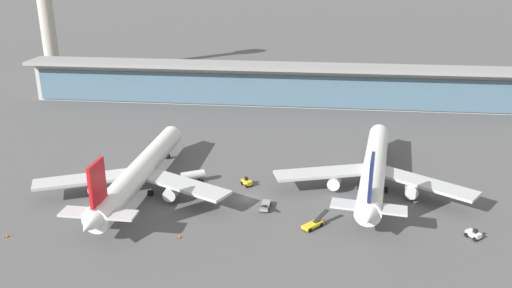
{
  "coord_description": "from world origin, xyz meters",
  "views": [
    {
      "loc": [
        14.1,
        -104.19,
        51.41
      ],
      "look_at": [
        0.0,
        16.32,
        7.26
      ],
      "focal_mm": 36.31,
      "sensor_mm": 36.0,
      "label": 1
    }
  ],
  "objects_px": {
    "service_truck_near_nose_white": "(473,234)",
    "safety_cone_alpha": "(179,236)",
    "service_truck_at_far_stand_blue": "(189,177)",
    "service_truck_under_wing_yellow": "(247,182)",
    "airliner_left_stand": "(139,172)",
    "safety_cone_bravo": "(7,235)",
    "service_truck_mid_apron_yellow": "(313,224)",
    "airliner_centre_stand": "(374,169)",
    "service_truck_on_taxiway_grey": "(265,206)"
  },
  "relations": [
    {
      "from": "service_truck_near_nose_white",
      "to": "safety_cone_alpha",
      "type": "height_order",
      "value": "service_truck_near_nose_white"
    },
    {
      "from": "service_truck_at_far_stand_blue",
      "to": "service_truck_under_wing_yellow",
      "type": "bearing_deg",
      "value": 1.04
    },
    {
      "from": "airliner_left_stand",
      "to": "safety_cone_bravo",
      "type": "bearing_deg",
      "value": -130.16
    },
    {
      "from": "service_truck_under_wing_yellow",
      "to": "safety_cone_alpha",
      "type": "bearing_deg",
      "value": -110.85
    },
    {
      "from": "service_truck_mid_apron_yellow",
      "to": "safety_cone_alpha",
      "type": "distance_m",
      "value": 26.72
    },
    {
      "from": "airliner_centre_stand",
      "to": "service_truck_near_nose_white",
      "type": "relative_size",
      "value": 17.89
    },
    {
      "from": "service_truck_near_nose_white",
      "to": "service_truck_on_taxiway_grey",
      "type": "relative_size",
      "value": 0.48
    },
    {
      "from": "service_truck_under_wing_yellow",
      "to": "service_truck_mid_apron_yellow",
      "type": "relative_size",
      "value": 0.55
    },
    {
      "from": "safety_cone_bravo",
      "to": "service_truck_near_nose_white",
      "type": "bearing_deg",
      "value": 6.37
    },
    {
      "from": "service_truck_at_far_stand_blue",
      "to": "service_truck_near_nose_white",
      "type": "bearing_deg",
      "value": -17.24
    },
    {
      "from": "airliner_left_stand",
      "to": "service_truck_near_nose_white",
      "type": "relative_size",
      "value": 17.89
    },
    {
      "from": "service_truck_on_taxiway_grey",
      "to": "service_truck_at_far_stand_blue",
      "type": "distance_m",
      "value": 22.71
    },
    {
      "from": "safety_cone_bravo",
      "to": "safety_cone_alpha",
      "type": "bearing_deg",
      "value": 5.95
    },
    {
      "from": "airliner_centre_stand",
      "to": "service_truck_at_far_stand_blue",
      "type": "relative_size",
      "value": 6.89
    },
    {
      "from": "safety_cone_alpha",
      "to": "safety_cone_bravo",
      "type": "relative_size",
      "value": 1.0
    },
    {
      "from": "service_truck_near_nose_white",
      "to": "safety_cone_alpha",
      "type": "distance_m",
      "value": 56.97
    },
    {
      "from": "service_truck_under_wing_yellow",
      "to": "service_truck_on_taxiway_grey",
      "type": "bearing_deg",
      "value": -64.47
    },
    {
      "from": "service_truck_mid_apron_yellow",
      "to": "safety_cone_alpha",
      "type": "bearing_deg",
      "value": -164.69
    },
    {
      "from": "service_truck_mid_apron_yellow",
      "to": "service_truck_at_far_stand_blue",
      "type": "relative_size",
      "value": 0.7
    },
    {
      "from": "service_truck_mid_apron_yellow",
      "to": "safety_cone_bravo",
      "type": "distance_m",
      "value": 60.09
    },
    {
      "from": "service_truck_under_wing_yellow",
      "to": "safety_cone_bravo",
      "type": "relative_size",
      "value": 4.69
    },
    {
      "from": "service_truck_mid_apron_yellow",
      "to": "safety_cone_bravo",
      "type": "xyz_separation_m",
      "value": [
        -59.16,
        -10.53,
        -0.49
      ]
    },
    {
      "from": "service_truck_at_far_stand_blue",
      "to": "safety_cone_alpha",
      "type": "xyz_separation_m",
      "value": [
        4.27,
        -25.44,
        -1.39
      ]
    },
    {
      "from": "airliner_centre_stand",
      "to": "safety_cone_alpha",
      "type": "bearing_deg",
      "value": -144.88
    },
    {
      "from": "airliner_centre_stand",
      "to": "service_truck_mid_apron_yellow",
      "type": "height_order",
      "value": "airliner_centre_stand"
    },
    {
      "from": "service_truck_mid_apron_yellow",
      "to": "airliner_left_stand",
      "type": "bearing_deg",
      "value": 162.97
    },
    {
      "from": "service_truck_mid_apron_yellow",
      "to": "safety_cone_bravo",
      "type": "height_order",
      "value": "service_truck_mid_apron_yellow"
    },
    {
      "from": "service_truck_near_nose_white",
      "to": "safety_cone_alpha",
      "type": "xyz_separation_m",
      "value": [
        -56.59,
        -6.56,
        -0.56
      ]
    },
    {
      "from": "service_truck_under_wing_yellow",
      "to": "service_truck_at_far_stand_blue",
      "type": "height_order",
      "value": "service_truck_at_far_stand_blue"
    },
    {
      "from": "service_truck_near_nose_white",
      "to": "service_truck_on_taxiway_grey",
      "type": "xyz_separation_m",
      "value": [
        -41.23,
        7.48,
        -0.07
      ]
    },
    {
      "from": "service_truck_under_wing_yellow",
      "to": "airliner_centre_stand",
      "type": "bearing_deg",
      "value": 3.93
    },
    {
      "from": "service_truck_under_wing_yellow",
      "to": "service_truck_mid_apron_yellow",
      "type": "bearing_deg",
      "value": -49.4
    },
    {
      "from": "service_truck_on_taxiway_grey",
      "to": "airliner_centre_stand",
      "type": "bearing_deg",
      "value": 29.63
    },
    {
      "from": "service_truck_near_nose_white",
      "to": "service_truck_under_wing_yellow",
      "type": "height_order",
      "value": "same"
    },
    {
      "from": "service_truck_under_wing_yellow",
      "to": "service_truck_on_taxiway_grey",
      "type": "height_order",
      "value": "service_truck_on_taxiway_grey"
    },
    {
      "from": "service_truck_near_nose_white",
      "to": "service_truck_on_taxiway_grey",
      "type": "distance_m",
      "value": 41.91
    },
    {
      "from": "airliner_left_stand",
      "to": "airliner_centre_stand",
      "type": "relative_size",
      "value": 1.0
    },
    {
      "from": "service_truck_mid_apron_yellow",
      "to": "service_truck_at_far_stand_blue",
      "type": "xyz_separation_m",
      "value": [
        -30.03,
        18.39,
        0.9
      ]
    },
    {
      "from": "service_truck_on_taxiway_grey",
      "to": "service_truck_under_wing_yellow",
      "type": "bearing_deg",
      "value": 115.53
    },
    {
      "from": "safety_cone_bravo",
      "to": "service_truck_mid_apron_yellow",
      "type": "bearing_deg",
      "value": 10.09
    },
    {
      "from": "airliner_left_stand",
      "to": "service_truck_mid_apron_yellow",
      "type": "distance_m",
      "value": 41.98
    },
    {
      "from": "service_truck_on_taxiway_grey",
      "to": "safety_cone_alpha",
      "type": "distance_m",
      "value": 20.81
    },
    {
      "from": "service_truck_under_wing_yellow",
      "to": "airliner_left_stand",
      "type": "bearing_deg",
      "value": -165.04
    },
    {
      "from": "service_truck_under_wing_yellow",
      "to": "safety_cone_alpha",
      "type": "xyz_separation_m",
      "value": [
        -9.79,
        -25.69,
        -0.56
      ]
    },
    {
      "from": "service_truck_mid_apron_yellow",
      "to": "service_truck_under_wing_yellow",
      "type": "bearing_deg",
      "value": 130.6
    },
    {
      "from": "safety_cone_alpha",
      "to": "safety_cone_bravo",
      "type": "distance_m",
      "value": 33.57
    },
    {
      "from": "airliner_left_stand",
      "to": "safety_cone_bravo",
      "type": "height_order",
      "value": "airliner_left_stand"
    },
    {
      "from": "service_truck_under_wing_yellow",
      "to": "service_truck_at_far_stand_blue",
      "type": "relative_size",
      "value": 0.38
    },
    {
      "from": "service_truck_near_nose_white",
      "to": "service_truck_at_far_stand_blue",
      "type": "distance_m",
      "value": 63.72
    },
    {
      "from": "service_truck_mid_apron_yellow",
      "to": "service_truck_near_nose_white",
      "type": "bearing_deg",
      "value": -0.91
    }
  ]
}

